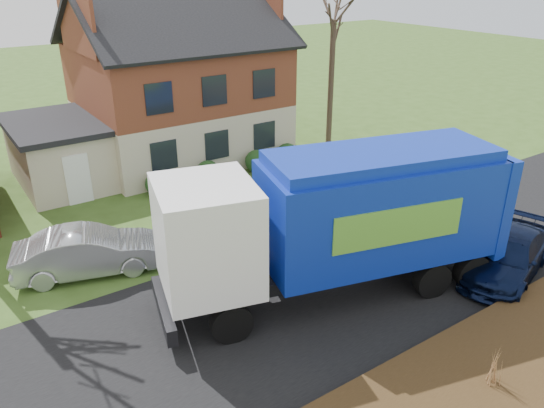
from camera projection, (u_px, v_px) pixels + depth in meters
ground at (324, 291)px, 16.14m from camera, size 120.00×120.00×0.00m
road at (324, 291)px, 16.14m from camera, size 80.00×7.00×0.02m
mulch_verge at (471, 394)px, 12.09m from camera, size 80.00×3.50×0.30m
main_house at (169, 77)px, 25.68m from camera, size 12.95×8.95×9.26m
garbage_truck at (345, 216)px, 15.12m from camera, size 10.59×5.22×4.38m
silver_sedan at (88, 252)px, 16.83m from camera, size 4.81×2.81×1.50m
navy_wagon at (508, 255)px, 16.77m from camera, size 4.98×3.19×1.34m
grass_clump_mid at (493, 366)px, 12.03m from camera, size 0.34×0.28×0.94m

